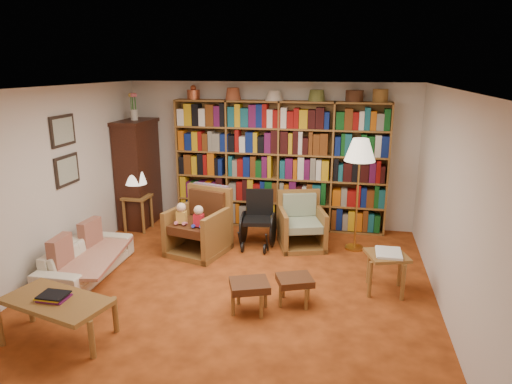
% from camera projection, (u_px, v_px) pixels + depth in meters
% --- Properties ---
extents(floor, '(5.00, 5.00, 0.00)m').
position_uv_depth(floor, '(236.00, 284.00, 5.94)').
color(floor, '#B6501C').
rests_on(floor, ground).
extents(ceiling, '(5.00, 5.00, 0.00)m').
position_uv_depth(ceiling, '(233.00, 88.00, 5.28)').
color(ceiling, silver).
rests_on(ceiling, wall_back).
extents(wall_back, '(5.00, 0.00, 5.00)m').
position_uv_depth(wall_back, '(269.00, 155.00, 7.97)').
color(wall_back, silver).
rests_on(wall_back, floor).
extents(wall_front, '(5.00, 0.00, 5.00)m').
position_uv_depth(wall_front, '(149.00, 283.00, 3.25)').
color(wall_front, silver).
rests_on(wall_front, floor).
extents(wall_left, '(0.00, 5.00, 5.00)m').
position_uv_depth(wall_left, '(53.00, 182.00, 6.09)').
color(wall_left, silver).
rests_on(wall_left, floor).
extents(wall_right, '(0.00, 5.00, 5.00)m').
position_uv_depth(wall_right, '(450.00, 204.00, 5.13)').
color(wall_right, silver).
rests_on(wall_right, floor).
extents(bookshelf, '(3.60, 0.30, 2.42)m').
position_uv_depth(bookshelf, '(279.00, 162.00, 7.79)').
color(bookshelf, brown).
rests_on(bookshelf, floor).
extents(curio_cabinet, '(0.50, 0.95, 2.40)m').
position_uv_depth(curio_cabinet, '(138.00, 172.00, 8.01)').
color(curio_cabinet, '#3E1C11').
rests_on(curio_cabinet, floor).
extents(framed_pictures, '(0.03, 0.52, 0.97)m').
position_uv_depth(framed_pictures, '(65.00, 151.00, 6.27)').
color(framed_pictures, black).
rests_on(framed_pictures, wall_left).
extents(sofa, '(1.59, 0.64, 0.46)m').
position_uv_depth(sofa, '(87.00, 259.00, 6.17)').
color(sofa, beige).
rests_on(sofa, floor).
extents(sofa_throw, '(0.99, 1.54, 0.04)m').
position_uv_depth(sofa_throw, '(89.00, 254.00, 6.14)').
color(sofa_throw, beige).
rests_on(sofa_throw, sofa).
extents(cushion_left, '(0.15, 0.41, 0.40)m').
position_uv_depth(cushion_left, '(90.00, 234.00, 6.47)').
color(cushion_left, maroon).
rests_on(cushion_left, sofa).
extents(cushion_right, '(0.16, 0.42, 0.41)m').
position_uv_depth(cushion_right, '(60.00, 253.00, 5.81)').
color(cushion_right, maroon).
rests_on(cushion_right, sofa).
extents(side_table_lamp, '(0.42, 0.42, 0.61)m').
position_uv_depth(side_table_lamp, '(138.00, 205.00, 7.82)').
color(side_table_lamp, brown).
rests_on(side_table_lamp, floor).
extents(table_lamp, '(0.37, 0.37, 0.50)m').
position_uv_depth(table_lamp, '(135.00, 177.00, 7.69)').
color(table_lamp, '#BA8C3B').
rests_on(table_lamp, side_table_lamp).
extents(armchair_leather, '(0.98, 0.99, 0.99)m').
position_uv_depth(armchair_leather, '(200.00, 225.00, 6.96)').
color(armchair_leather, brown).
rests_on(armchair_leather, floor).
extents(armchair_sage, '(0.89, 0.89, 0.85)m').
position_uv_depth(armchair_sage, '(302.00, 226.00, 7.18)').
color(armchair_sage, brown).
rests_on(armchair_sage, floor).
extents(wheelchair, '(0.51, 0.71, 0.88)m').
position_uv_depth(wheelchair, '(258.00, 221.00, 7.17)').
color(wheelchair, black).
rests_on(wheelchair, floor).
extents(floor_lamp, '(0.46, 0.46, 1.73)m').
position_uv_depth(floor_lamp, '(360.00, 155.00, 6.71)').
color(floor_lamp, '#BA8C3B').
rests_on(floor_lamp, floor).
extents(side_table_papers, '(0.58, 0.58, 0.54)m').
position_uv_depth(side_table_papers, '(386.00, 260.00, 5.65)').
color(side_table_papers, brown).
rests_on(side_table_papers, floor).
extents(footstool_a, '(0.54, 0.50, 0.37)m').
position_uv_depth(footstool_a, '(249.00, 287.00, 5.22)').
color(footstool_a, '#522F16').
rests_on(footstool_a, floor).
extents(footstool_b, '(0.50, 0.47, 0.34)m').
position_uv_depth(footstool_b, '(295.00, 282.00, 5.40)').
color(footstool_b, '#522F16').
rests_on(footstool_b, floor).
extents(coffee_table, '(1.21, 0.82, 0.51)m').
position_uv_depth(coffee_table, '(57.00, 304.00, 4.66)').
color(coffee_table, brown).
rests_on(coffee_table, floor).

